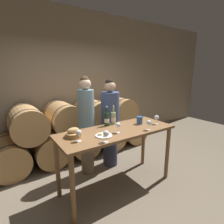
{
  "coord_description": "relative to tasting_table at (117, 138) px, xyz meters",
  "views": [
    {
      "loc": [
        -1.46,
        -2.02,
        1.82
      ],
      "look_at": [
        0.0,
        0.14,
        1.21
      ],
      "focal_mm": 28.0,
      "sensor_mm": 36.0,
      "label": 1
    }
  ],
  "objects": [
    {
      "name": "ground_plane",
      "position": [
        0.0,
        0.0,
        -0.83
      ],
      "size": [
        10.0,
        10.0,
        0.0
      ],
      "primitive_type": "plane",
      "color": "#726654"
    },
    {
      "name": "wine_glass_left",
      "position": [
        -0.38,
        -0.29,
        0.24
      ],
      "size": [
        0.07,
        0.07,
        0.15
      ],
      "color": "white",
      "rests_on": "tasting_table"
    },
    {
      "name": "blue_crock",
      "position": [
        0.49,
        0.05,
        0.2
      ],
      "size": [
        0.11,
        0.11,
        0.13
      ],
      "color": "#335693",
      "rests_on": "tasting_table"
    },
    {
      "name": "person_right",
      "position": [
        0.29,
        0.63,
        0.03
      ],
      "size": [
        0.34,
        0.34,
        1.69
      ],
      "color": "#2D334C",
      "rests_on": "ground_plane"
    },
    {
      "name": "cheese_plate",
      "position": [
        -0.3,
        -0.1,
        0.14
      ],
      "size": [
        0.23,
        0.23,
        0.04
      ],
      "color": "white",
      "rests_on": "tasting_table"
    },
    {
      "name": "wine_glass_far_left",
      "position": [
        -0.65,
        -0.08,
        0.24
      ],
      "size": [
        0.07,
        0.07,
        0.15
      ],
      "color": "white",
      "rests_on": "tasting_table"
    },
    {
      "name": "person_left",
      "position": [
        -0.2,
        0.63,
        0.09
      ],
      "size": [
        0.28,
        0.28,
        1.74
      ],
      "color": "#756651",
      "rests_on": "ground_plane"
    },
    {
      "name": "wine_glass_far_right",
      "position": [
        0.72,
        -0.12,
        0.24
      ],
      "size": [
        0.07,
        0.07,
        0.15
      ],
      "color": "white",
      "rests_on": "tasting_table"
    },
    {
      "name": "barrel_stack",
      "position": [
        -0.0,
        1.43,
        -0.26
      ],
      "size": [
        3.39,
        0.9,
        1.21
      ],
      "color": "tan",
      "rests_on": "ground_plane"
    },
    {
      "name": "bread_basket",
      "position": [
        -0.65,
        0.1,
        0.18
      ],
      "size": [
        0.22,
        0.22,
        0.13
      ],
      "color": "#A87F4C",
      "rests_on": "tasting_table"
    },
    {
      "name": "wine_glass_center",
      "position": [
        -0.06,
        -0.1,
        0.24
      ],
      "size": [
        0.07,
        0.07,
        0.15
      ],
      "color": "white",
      "rests_on": "tasting_table"
    },
    {
      "name": "wine_glass_right",
      "position": [
        0.4,
        -0.26,
        0.24
      ],
      "size": [
        0.07,
        0.07,
        0.15
      ],
      "color": "white",
      "rests_on": "tasting_table"
    },
    {
      "name": "wine_bottle_white",
      "position": [
        0.13,
        0.29,
        0.23
      ],
      "size": [
        0.08,
        0.08,
        0.31
      ],
      "color": "#ADBC7F",
      "rests_on": "tasting_table"
    },
    {
      "name": "tasting_table",
      "position": [
        0.0,
        0.0,
        0.0
      ],
      "size": [
        1.81,
        0.7,
        0.96
      ],
      "color": "brown",
      "rests_on": "ground_plane"
    },
    {
      "name": "wine_bottle_red",
      "position": [
        -0.02,
        0.27,
        0.24
      ],
      "size": [
        0.08,
        0.08,
        0.32
      ],
      "color": "#193819",
      "rests_on": "tasting_table"
    },
    {
      "name": "stone_wall_back",
      "position": [
        0.0,
        2.0,
        0.77
      ],
      "size": [
        10.0,
        0.12,
        3.2
      ],
      "color": "gray",
      "rests_on": "ground_plane"
    }
  ]
}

